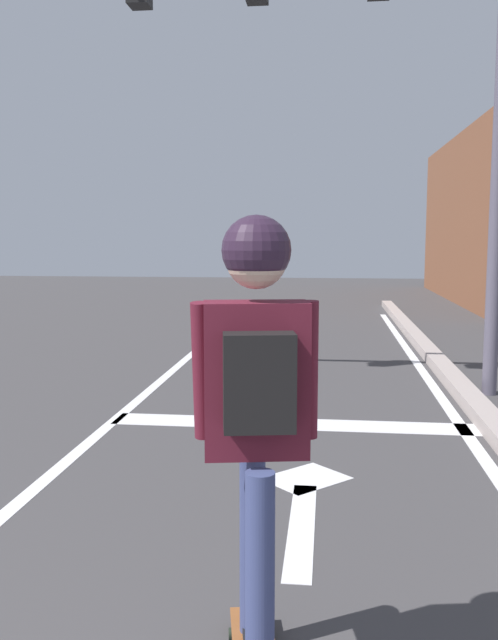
# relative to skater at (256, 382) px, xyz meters

# --- Properties ---
(lane_line_center) EXTENTS (0.12, 20.00, 0.01)m
(lane_line_center) POSITION_rel_skater_xyz_m (-1.78, 3.21, -1.22)
(lane_line_center) COLOR silver
(lane_line_center) RESTS_ON ground
(lane_line_curbside) EXTENTS (0.12, 20.00, 0.01)m
(lane_line_curbside) POSITION_rel_skater_xyz_m (1.54, 3.21, -1.22)
(lane_line_curbside) COLOR silver
(lane_line_curbside) RESTS_ON ground
(stop_bar) EXTENTS (3.47, 0.40, 0.01)m
(stop_bar) POSITION_rel_skater_xyz_m (-0.05, 3.77, -1.22)
(stop_bar) COLOR silver
(stop_bar) RESTS_ON ground
(lane_arrow_stem) EXTENTS (0.16, 1.40, 0.01)m
(lane_arrow_stem) POSITION_rel_skater_xyz_m (0.13, 1.47, -1.22)
(lane_arrow_stem) COLOR silver
(lane_arrow_stem) RESTS_ON ground
(lane_arrow_head) EXTENTS (0.71, 0.71, 0.01)m
(lane_arrow_head) POSITION_rel_skater_xyz_m (0.13, 2.32, -1.22)
(lane_arrow_head) COLOR silver
(lane_arrow_head) RESTS_ON ground
(skater) EXTENTS (0.48, 0.65, 1.78)m
(skater) POSITION_rel_skater_xyz_m (0.00, 0.00, 0.00)
(skater) COLOR #3C4676
(skater) RESTS_ON skateboard
(traffic_signal_mast) EXTENTS (5.40, 0.34, 5.26)m
(traffic_signal_mast) POSITION_rel_skater_xyz_m (0.49, 5.27, 2.72)
(traffic_signal_mast) COLOR #5C5667
(traffic_signal_mast) RESTS_ON ground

